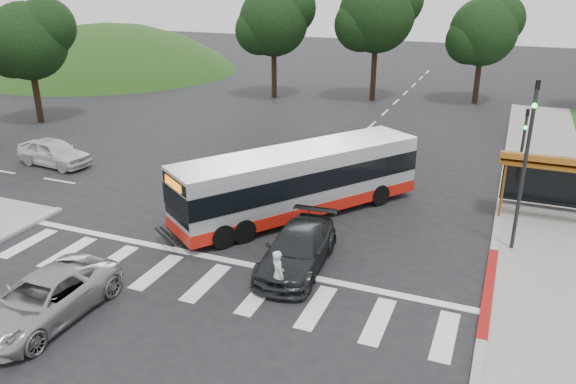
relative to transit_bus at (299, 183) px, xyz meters
The scene contains 18 objects.
ground 2.40m from the transit_bus, 116.19° to the right, with size 140.00×140.00×0.00m, color black.
sidewalk_east 12.03m from the transit_bus, 31.77° to the left, with size 4.00×40.00×0.12m, color gray.
curb_east 10.40m from the transit_bus, 37.64° to the left, with size 0.30×40.00×0.15m, color #9E9991.
curb_east_red 9.07m from the transit_bus, 24.43° to the right, with size 0.32×6.00×0.15m, color maroon.
hillside_nw 43.37m from the transit_bus, 139.25° to the left, with size 44.00×44.00×10.00m, color #233D13.
crosswalk_ladder 6.91m from the transit_bus, 97.14° to the right, with size 18.00×2.60×0.01m, color silver.
bus_shelter 10.56m from the transit_bus, 18.83° to the left, with size 4.20×1.60×2.86m.
traffic_signal_ne_tall 9.09m from the transit_bus, ahead, with size 0.18×0.37×6.50m.
traffic_signal_ne_short 11.13m from the transit_bus, 37.75° to the left, with size 0.18×0.37×4.00m.
tree_north_a 25.12m from the transit_bus, 96.46° to the left, with size 6.60×6.15×10.17m.
tree_north_b 27.19m from the transit_bus, 78.77° to the left, with size 5.72×5.33×8.43m.
tree_north_c 25.28m from the transit_bus, 115.71° to the left, with size 6.16×5.74×9.30m.
tree_west_a 24.61m from the transit_bus, 159.85° to the left, with size 5.72×5.33×8.43m.
transit_bus is the anchor object (origin of this frame).
pedestrian 6.86m from the transit_bus, 74.74° to the right, with size 0.61×0.40×1.68m, color silver.
dark_sedan 4.86m from the transit_bus, 69.80° to the right, with size 2.02×4.98×1.44m, color #212427.
silver_suv_south 11.29m from the transit_bus, 112.38° to the right, with size 2.34×5.07×1.41m, color #A2A4A7.
west_car_white 14.88m from the transit_bus, behind, with size 1.76×4.37×1.49m, color silver.
Camera 1 is at (8.90, -19.44, 9.91)m, focal length 35.00 mm.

